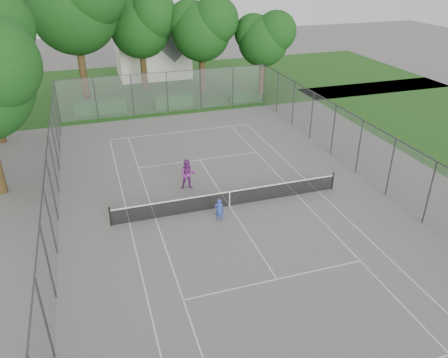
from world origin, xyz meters
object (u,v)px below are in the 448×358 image
object	(u,v)px
tennis_net	(230,198)
girl_player	(219,210)
house	(152,41)
woman_player	(188,174)

from	to	relation	value
tennis_net	girl_player	world-z (taller)	girl_player
house	girl_player	xyz separation A→B (m)	(-1.97, -31.36, -3.20)
tennis_net	house	size ratio (longest dim) A/B	1.35
tennis_net	house	distance (m)	30.36
tennis_net	woman_player	world-z (taller)	woman_player
tennis_net	girl_player	size ratio (longest dim) A/B	9.98
tennis_net	girl_player	distance (m)	1.55
girl_player	woman_player	size ratio (longest dim) A/B	0.70
tennis_net	girl_player	xyz separation A→B (m)	(-0.97, -1.20, 0.13)
woman_player	girl_player	bearing A→B (deg)	-67.43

